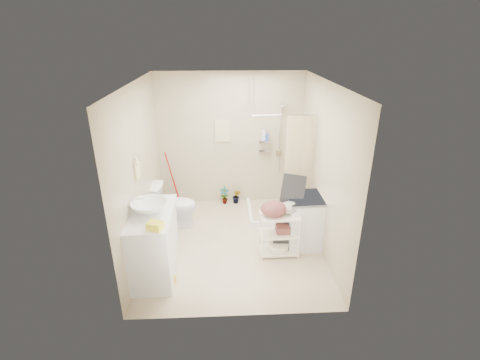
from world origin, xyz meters
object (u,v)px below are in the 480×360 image
at_px(vanity, 153,243).
at_px(washing_machine, 304,221).
at_px(toilet, 174,205).
at_px(laundry_rack, 279,230).

relative_size(vanity, washing_machine, 1.31).
distance_m(vanity, toilet, 1.37).
height_order(vanity, laundry_rack, vanity).
relative_size(vanity, laundry_rack, 1.35).
xyz_separation_m(toilet, laundry_rack, (1.75, -0.97, 0.01)).
height_order(vanity, toilet, vanity).
bearing_deg(laundry_rack, toilet, 150.32).
bearing_deg(toilet, vanity, -179.32).
relative_size(washing_machine, laundry_rack, 1.03).
xyz_separation_m(vanity, laundry_rack, (1.87, 0.39, -0.08)).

